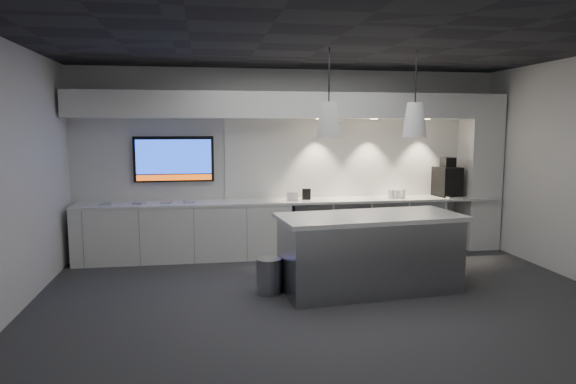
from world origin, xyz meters
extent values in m
plane|color=#323235|center=(0.00, 0.00, 0.00)|extent=(7.00, 7.00, 0.00)
plane|color=black|center=(0.00, 0.00, 3.00)|extent=(7.00, 7.00, 0.00)
plane|color=silver|center=(0.00, 2.50, 1.50)|extent=(7.00, 0.00, 7.00)
plane|color=silver|center=(0.00, -2.50, 1.50)|extent=(7.00, 0.00, 7.00)
plane|color=silver|center=(-3.50, 0.00, 1.50)|extent=(0.00, 7.00, 7.00)
cube|color=white|center=(0.00, 2.17, 0.88)|extent=(6.80, 0.65, 0.04)
cube|color=white|center=(-1.75, 2.17, 0.43)|extent=(3.30, 0.63, 0.86)
cube|color=gray|center=(0.25, 2.17, 0.42)|extent=(0.60, 0.61, 0.85)
cube|color=gray|center=(0.88, 2.17, 0.42)|extent=(0.60, 0.61, 0.85)
cube|color=gray|center=(1.51, 2.17, 0.42)|extent=(0.60, 0.61, 0.85)
cube|color=gray|center=(2.14, 2.17, 0.42)|extent=(0.60, 0.61, 0.85)
cube|color=white|center=(1.20, 2.48, 1.55)|extent=(4.60, 0.03, 1.30)
cube|color=white|center=(0.00, 2.20, 2.40)|extent=(6.90, 0.60, 0.40)
cube|color=white|center=(3.20, 2.20, 1.30)|extent=(0.55, 0.55, 2.60)
cube|color=black|center=(-1.90, 2.45, 1.56)|extent=(1.25, 0.06, 0.72)
cube|color=#1334BB|center=(-1.90, 2.42, 1.60)|extent=(1.17, 0.00, 0.54)
cube|color=#D1490C|center=(-1.90, 2.42, 1.27)|extent=(1.17, 0.00, 0.09)
cube|color=gray|center=(0.61, 0.20, 0.46)|extent=(2.27, 1.09, 0.92)
cube|color=white|center=(0.61, 0.20, 0.95)|extent=(2.39, 1.21, 0.05)
cylinder|color=gray|center=(-0.66, 0.29, 0.22)|extent=(0.41, 0.41, 0.44)
cube|color=black|center=(2.62, 2.20, 1.15)|extent=(0.41, 0.45, 0.50)
cube|color=black|center=(2.62, 2.20, 1.48)|extent=(0.22, 0.22, 0.16)
cube|color=gray|center=(2.62, 1.98, 0.92)|extent=(0.29, 0.23, 0.03)
cube|color=black|center=(0.19, 2.17, 0.99)|extent=(0.14, 0.04, 0.18)
cube|color=white|center=(-0.06, 2.05, 0.97)|extent=(0.18, 0.05, 0.14)
cube|color=#999999|center=(-2.90, 2.14, 0.91)|extent=(0.16, 0.16, 0.02)
cube|color=#999999|center=(-2.42, 2.15, 0.91)|extent=(0.20, 0.20, 0.02)
cube|color=#999999|center=(-2.02, 2.13, 0.91)|extent=(0.17, 0.17, 0.02)
cube|color=#999999|center=(-1.67, 2.14, 0.91)|extent=(0.19, 0.19, 0.02)
cone|color=white|center=(0.06, 0.20, 2.15)|extent=(0.30, 0.30, 0.43)
cylinder|color=black|center=(0.06, 0.20, 2.71)|extent=(0.02, 0.02, 0.70)
cone|color=white|center=(1.16, 0.20, 2.15)|extent=(0.30, 0.30, 0.43)
cylinder|color=black|center=(1.16, 0.20, 2.71)|extent=(0.02, 0.02, 0.70)
camera|label=1|loc=(-1.43, -5.87, 2.06)|focal=32.00mm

